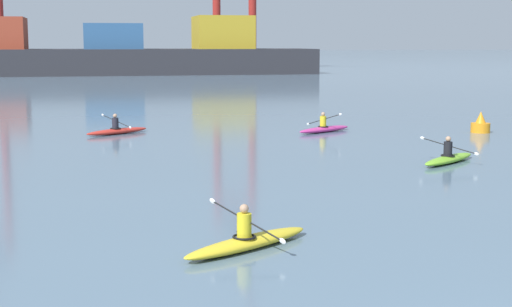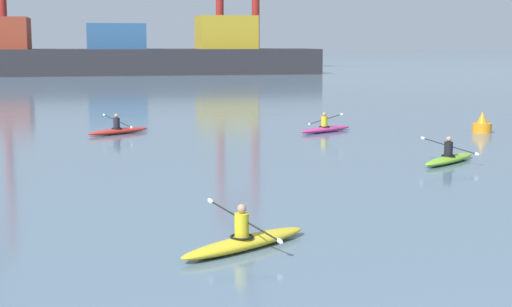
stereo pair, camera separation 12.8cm
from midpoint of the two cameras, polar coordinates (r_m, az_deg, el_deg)
The scene contains 6 objects.
container_barge at distance 103.74m, azimuth -10.60°, elevation 7.27°, with size 53.73×11.29×7.74m.
channel_buoy at distance 37.47m, azimuth 16.32°, elevation 2.06°, with size 0.90×0.90×1.00m.
kayak_red at distance 35.97m, azimuth -10.44°, elevation 1.71°, with size 3.14×2.43×0.95m.
kayak_magenta at distance 36.32m, azimuth 5.02°, elevation 1.88°, with size 3.22×2.27×0.99m.
kayak_yellow at distance 15.80m, azimuth -0.89°, elevation -6.52°, with size 3.18×2.35×0.95m.
kayak_lime at distance 27.75m, azimuth 14.07°, elevation -0.33°, with size 3.06×2.55×0.95m.
Camera 1 is at (-6.70, -7.17, 4.21)m, focal length 53.57 mm.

